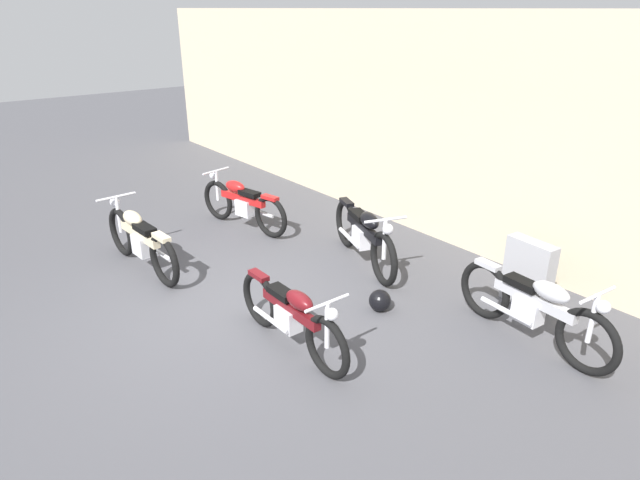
{
  "coord_description": "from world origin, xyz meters",
  "views": [
    {
      "loc": [
        5.36,
        -2.87,
        3.48
      ],
      "look_at": [
        -0.04,
        1.4,
        0.55
      ],
      "focal_mm": 30.66,
      "sensor_mm": 36.0,
      "label": 1
    }
  ],
  "objects_px": {
    "stone_marker": "(528,274)",
    "helmet": "(380,301)",
    "motorcycle_black": "(364,235)",
    "motorcycle_maroon": "(291,316)",
    "motorcycle_red": "(242,203)",
    "motorcycle_silver": "(534,308)",
    "motorcycle_cream": "(140,240)"
  },
  "relations": [
    {
      "from": "stone_marker",
      "to": "motorcycle_red",
      "type": "relative_size",
      "value": 0.44
    },
    {
      "from": "motorcycle_red",
      "to": "motorcycle_black",
      "type": "distance_m",
      "value": 2.43
    },
    {
      "from": "motorcycle_red",
      "to": "stone_marker",
      "type": "bearing_deg",
      "value": -173.97
    },
    {
      "from": "helmet",
      "to": "motorcycle_red",
      "type": "relative_size",
      "value": 0.14
    },
    {
      "from": "motorcycle_maroon",
      "to": "motorcycle_black",
      "type": "distance_m",
      "value": 2.38
    },
    {
      "from": "stone_marker",
      "to": "motorcycle_black",
      "type": "xyz_separation_m",
      "value": [
        -2.15,
        -0.8,
        0.03
      ]
    },
    {
      "from": "helmet",
      "to": "motorcycle_black",
      "type": "bearing_deg",
      "value": 146.18
    },
    {
      "from": "stone_marker",
      "to": "motorcycle_maroon",
      "type": "bearing_deg",
      "value": -109.57
    },
    {
      "from": "motorcycle_black",
      "to": "motorcycle_silver",
      "type": "relative_size",
      "value": 1.0
    },
    {
      "from": "helmet",
      "to": "motorcycle_silver",
      "type": "bearing_deg",
      "value": 28.18
    },
    {
      "from": "motorcycle_maroon",
      "to": "motorcycle_silver",
      "type": "xyz_separation_m",
      "value": [
        1.55,
        2.17,
        0.03
      ]
    },
    {
      "from": "stone_marker",
      "to": "helmet",
      "type": "xyz_separation_m",
      "value": [
        -1.03,
        -1.55,
        -0.3
      ]
    },
    {
      "from": "motorcycle_black",
      "to": "motorcycle_silver",
      "type": "distance_m",
      "value": 2.68
    },
    {
      "from": "motorcycle_red",
      "to": "motorcycle_cream",
      "type": "xyz_separation_m",
      "value": [
        0.5,
        -1.97,
        0.02
      ]
    },
    {
      "from": "stone_marker",
      "to": "motorcycle_black",
      "type": "height_order",
      "value": "motorcycle_black"
    },
    {
      "from": "stone_marker",
      "to": "motorcycle_maroon",
      "type": "relative_size",
      "value": 0.45
    },
    {
      "from": "motorcycle_red",
      "to": "motorcycle_silver",
      "type": "bearing_deg",
      "value": 176.46
    },
    {
      "from": "motorcycle_red",
      "to": "motorcycle_cream",
      "type": "relative_size",
      "value": 0.94
    },
    {
      "from": "helmet",
      "to": "motorcycle_silver",
      "type": "distance_m",
      "value": 1.79
    },
    {
      "from": "motorcycle_red",
      "to": "motorcycle_maroon",
      "type": "distance_m",
      "value": 3.77
    },
    {
      "from": "motorcycle_black",
      "to": "motorcycle_silver",
      "type": "height_order",
      "value": "motorcycle_black"
    },
    {
      "from": "motorcycle_red",
      "to": "motorcycle_black",
      "type": "xyz_separation_m",
      "value": [
        2.35,
        0.63,
        0.03
      ]
    },
    {
      "from": "motorcycle_maroon",
      "to": "motorcycle_cream",
      "type": "bearing_deg",
      "value": -170.27
    },
    {
      "from": "motorcycle_silver",
      "to": "motorcycle_maroon",
      "type": "bearing_deg",
      "value": -120.65
    },
    {
      "from": "helmet",
      "to": "motorcycle_silver",
      "type": "xyz_separation_m",
      "value": [
        1.55,
        0.83,
        0.31
      ]
    },
    {
      "from": "helmet",
      "to": "stone_marker",
      "type": "bearing_deg",
      "value": 56.5
    },
    {
      "from": "motorcycle_black",
      "to": "motorcycle_cream",
      "type": "xyz_separation_m",
      "value": [
        -1.85,
        -2.6,
        -0.01
      ]
    },
    {
      "from": "motorcycle_silver",
      "to": "motorcycle_black",
      "type": "bearing_deg",
      "value": -173.44
    },
    {
      "from": "stone_marker",
      "to": "helmet",
      "type": "bearing_deg",
      "value": -123.5
    },
    {
      "from": "stone_marker",
      "to": "motorcycle_silver",
      "type": "distance_m",
      "value": 0.89
    },
    {
      "from": "motorcycle_black",
      "to": "motorcycle_red",
      "type": "bearing_deg",
      "value": -145.35
    },
    {
      "from": "helmet",
      "to": "motorcycle_black",
      "type": "height_order",
      "value": "motorcycle_black"
    }
  ]
}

